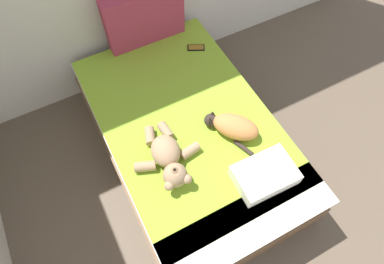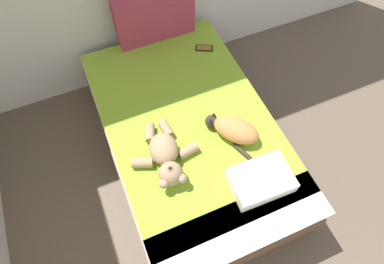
{
  "view_description": "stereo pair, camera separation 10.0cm",
  "coord_description": "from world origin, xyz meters",
  "px_view_note": "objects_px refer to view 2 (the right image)",
  "views": [
    {
      "loc": [
        0.99,
        2.09,
        2.59
      ],
      "look_at": [
        1.56,
        3.16,
        0.54
      ],
      "focal_mm": 30.78,
      "sensor_mm": 36.0,
      "label": 1
    },
    {
      "loc": [
        1.08,
        2.04,
        2.59
      ],
      "look_at": [
        1.56,
        3.16,
        0.54
      ],
      "focal_mm": 30.78,
      "sensor_mm": 36.0,
      "label": 2
    }
  ],
  "objects_px": {
    "cell_phone": "(204,48)",
    "cat": "(233,129)",
    "throw_pillow": "(261,180)",
    "patterned_cushion": "(155,15)",
    "teddy_bear": "(166,156)",
    "bed": "(189,138)"
  },
  "relations": [
    {
      "from": "patterned_cushion",
      "to": "cat",
      "type": "xyz_separation_m",
      "value": [
        0.17,
        -1.16,
        -0.17
      ]
    },
    {
      "from": "cell_phone",
      "to": "cat",
      "type": "bearing_deg",
      "value": -100.61
    },
    {
      "from": "patterned_cushion",
      "to": "teddy_bear",
      "type": "xyz_separation_m",
      "value": [
        -0.36,
        -1.18,
        -0.16
      ]
    },
    {
      "from": "cell_phone",
      "to": "bed",
      "type": "bearing_deg",
      "value": -122.84
    },
    {
      "from": "cat",
      "to": "cell_phone",
      "type": "bearing_deg",
      "value": 79.39
    },
    {
      "from": "patterned_cushion",
      "to": "teddy_bear",
      "type": "distance_m",
      "value": 1.24
    },
    {
      "from": "patterned_cushion",
      "to": "throw_pillow",
      "type": "relative_size",
      "value": 1.68
    },
    {
      "from": "cat",
      "to": "patterned_cushion",
      "type": "bearing_deg",
      "value": 98.11
    },
    {
      "from": "bed",
      "to": "cell_phone",
      "type": "height_order",
      "value": "cell_phone"
    },
    {
      "from": "bed",
      "to": "teddy_bear",
      "type": "height_order",
      "value": "teddy_bear"
    },
    {
      "from": "teddy_bear",
      "to": "cell_phone",
      "type": "xyz_separation_m",
      "value": [
        0.69,
        0.88,
        -0.07
      ]
    },
    {
      "from": "cat",
      "to": "throw_pillow",
      "type": "distance_m",
      "value": 0.42
    },
    {
      "from": "bed",
      "to": "patterned_cushion",
      "type": "relative_size",
      "value": 3.02
    },
    {
      "from": "patterned_cushion",
      "to": "throw_pillow",
      "type": "distance_m",
      "value": 1.6
    },
    {
      "from": "bed",
      "to": "cell_phone",
      "type": "bearing_deg",
      "value": 57.16
    },
    {
      "from": "cat",
      "to": "teddy_bear",
      "type": "bearing_deg",
      "value": -178.36
    },
    {
      "from": "throw_pillow",
      "to": "cat",
      "type": "bearing_deg",
      "value": 89.15
    },
    {
      "from": "patterned_cushion",
      "to": "throw_pillow",
      "type": "xyz_separation_m",
      "value": [
        0.16,
        -1.58,
        -0.18
      ]
    },
    {
      "from": "bed",
      "to": "teddy_bear",
      "type": "bearing_deg",
      "value": -138.54
    },
    {
      "from": "teddy_bear",
      "to": "throw_pillow",
      "type": "distance_m",
      "value": 0.66
    },
    {
      "from": "teddy_bear",
      "to": "throw_pillow",
      "type": "height_order",
      "value": "teddy_bear"
    },
    {
      "from": "teddy_bear",
      "to": "cell_phone",
      "type": "height_order",
      "value": "teddy_bear"
    }
  ]
}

